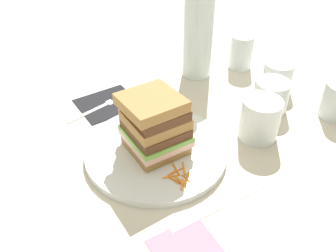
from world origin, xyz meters
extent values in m
plane|color=beige|center=(0.00, 0.00, 0.00)|extent=(3.00, 3.00, 0.00)
cylinder|color=white|center=(0.01, 0.01, 0.01)|extent=(0.28, 0.28, 0.01)
cube|color=#A87A42|center=(0.01, 0.01, 0.02)|extent=(0.11, 0.11, 0.02)
cube|color=beige|center=(0.01, 0.01, 0.04)|extent=(0.12, 0.12, 0.01)
cube|color=#7AB74C|center=(0.01, 0.01, 0.05)|extent=(0.12, 0.12, 0.01)
cube|color=#56331E|center=(0.01, 0.01, 0.07)|extent=(0.12, 0.11, 0.02)
cube|color=#A87A42|center=(0.01, 0.01, 0.08)|extent=(0.11, 0.11, 0.02)
cube|color=#56331E|center=(0.01, 0.01, 0.10)|extent=(0.11, 0.10, 0.02)
cube|color=#A87A42|center=(0.01, 0.00, 0.12)|extent=(0.11, 0.11, 0.03)
cylinder|color=orange|center=(-0.09, 0.01, 0.02)|extent=(0.01, 0.02, 0.00)
cylinder|color=orange|center=(-0.08, 0.01, 0.02)|extent=(0.02, 0.01, 0.00)
cylinder|color=orange|center=(-0.10, 0.00, 0.02)|extent=(0.03, 0.01, 0.00)
cylinder|color=orange|center=(-0.09, 0.00, 0.02)|extent=(0.01, 0.02, 0.00)
cylinder|color=orange|center=(-0.08, 0.03, 0.02)|extent=(0.02, 0.02, 0.00)
cylinder|color=orange|center=(-0.06, 0.03, 0.02)|extent=(0.03, 0.01, 0.00)
cylinder|color=orange|center=(-0.09, 0.01, 0.02)|extent=(0.03, 0.01, 0.00)
cylinder|color=orange|center=(0.09, 0.00, 0.02)|extent=(0.00, 0.03, 0.00)
cylinder|color=orange|center=(0.09, -0.02, 0.02)|extent=(0.02, 0.03, 0.00)
cylinder|color=orange|center=(0.09, -0.01, 0.02)|extent=(0.00, 0.02, 0.00)
cylinder|color=orange|center=(0.08, 0.00, 0.02)|extent=(0.03, 0.01, 0.00)
cylinder|color=orange|center=(0.11, -0.01, 0.02)|extent=(0.03, 0.00, 0.00)
cylinder|color=orange|center=(0.12, -0.02, 0.02)|extent=(0.02, 0.02, 0.00)
cylinder|color=orange|center=(0.11, 0.00, 0.02)|extent=(0.02, 0.00, 0.00)
cylinder|color=orange|center=(0.10, -0.02, 0.02)|extent=(0.03, 0.01, 0.00)
cylinder|color=orange|center=(0.09, 0.01, 0.02)|extent=(0.03, 0.02, 0.00)
cylinder|color=orange|center=(0.11, 0.00, 0.02)|extent=(0.02, 0.03, 0.00)
cube|color=black|center=(-0.20, 0.02, 0.00)|extent=(0.13, 0.14, 0.00)
cube|color=silver|center=(-0.20, -0.04, 0.00)|extent=(0.02, 0.11, 0.00)
cube|color=silver|center=(-0.20, 0.03, 0.00)|extent=(0.02, 0.02, 0.00)
cylinder|color=silver|center=(-0.20, 0.06, 0.00)|extent=(0.01, 0.04, 0.00)
cylinder|color=silver|center=(-0.20, 0.06, 0.00)|extent=(0.01, 0.04, 0.00)
cylinder|color=silver|center=(-0.21, 0.05, 0.00)|extent=(0.01, 0.04, 0.00)
cylinder|color=silver|center=(-0.21, 0.05, 0.00)|extent=(0.01, 0.04, 0.00)
cube|color=silver|center=(0.18, -0.04, 0.00)|extent=(0.03, 0.10, 0.00)
cube|color=silver|center=(0.19, 0.06, 0.00)|extent=(0.03, 0.11, 0.00)
cylinder|color=white|center=(0.10, 0.21, 0.04)|extent=(0.08, 0.08, 0.09)
cylinder|color=#E55638|center=(0.10, 0.21, 0.03)|extent=(0.07, 0.07, 0.07)
cylinder|color=silver|center=(-0.18, 0.28, 0.12)|extent=(0.07, 0.07, 0.25)
cylinder|color=silver|center=(0.05, 0.31, 0.04)|extent=(0.08, 0.08, 0.07)
cylinder|color=silver|center=(-0.14, 0.40, 0.05)|extent=(0.06, 0.06, 0.09)
cylinder|color=silver|center=(0.00, 0.39, 0.04)|extent=(0.07, 0.07, 0.07)
cube|color=pink|center=(0.22, -0.09, 0.00)|extent=(0.11, 0.11, 0.00)
camera|label=1|loc=(0.44, -0.30, 0.48)|focal=38.21mm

